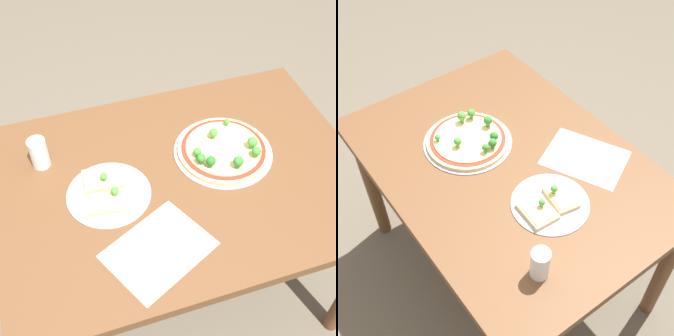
% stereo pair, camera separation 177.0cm
% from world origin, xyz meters
% --- Properties ---
extents(ground_plane, '(8.00, 8.00, 0.00)m').
position_xyz_m(ground_plane, '(0.00, 0.00, 0.00)').
color(ground_plane, brown).
extents(dining_table, '(1.22, 0.88, 0.73)m').
position_xyz_m(dining_table, '(0.00, 0.00, 0.63)').
color(dining_table, brown).
rests_on(dining_table, ground_plane).
extents(pizza_tray_whole, '(0.34, 0.34, 0.07)m').
position_xyz_m(pizza_tray_whole, '(0.18, 0.06, 0.74)').
color(pizza_tray_whole, '#A3A3A8').
rests_on(pizza_tray_whole, dining_table).
extents(pizza_tray_slice, '(0.27, 0.27, 0.06)m').
position_xyz_m(pizza_tray_slice, '(-0.25, 0.01, 0.74)').
color(pizza_tray_slice, '#A3A3A8').
rests_on(pizza_tray_slice, dining_table).
extents(drinking_cup, '(0.06, 0.06, 0.11)m').
position_xyz_m(drinking_cup, '(-0.43, 0.20, 0.78)').
color(drinking_cup, white).
rests_on(drinking_cup, dining_table).
extents(paper_menu, '(0.36, 0.32, 0.00)m').
position_xyz_m(paper_menu, '(-0.15, -0.25, 0.73)').
color(paper_menu, white).
rests_on(paper_menu, dining_table).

